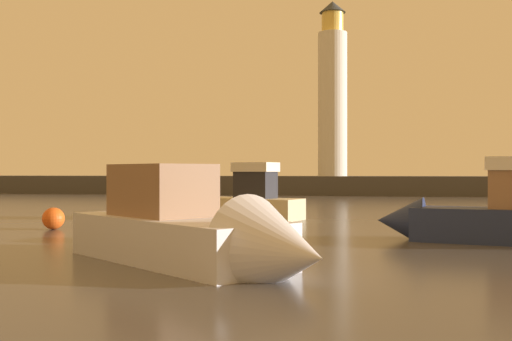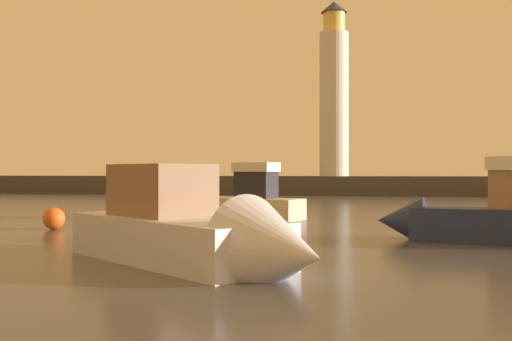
{
  "view_description": "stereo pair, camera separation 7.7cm",
  "coord_description": "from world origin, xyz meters",
  "views": [
    {
      "loc": [
        4.46,
        -1.94,
        2.17
      ],
      "look_at": [
        0.91,
        17.44,
        2.2
      ],
      "focal_mm": 41.81,
      "sensor_mm": 36.0,
      "label": 1
    },
    {
      "loc": [
        4.53,
        -1.92,
        2.17
      ],
      "look_at": [
        0.91,
        17.44,
        2.2
      ],
      "focal_mm": 41.81,
      "sensor_mm": 36.0,
      "label": 2
    }
  ],
  "objects": [
    {
      "name": "motorboat_1",
      "position": [
        0.85,
        11.09,
        0.76
      ],
      "size": [
        7.59,
        6.62,
        2.87
      ],
      "color": "silver",
      "rests_on": "ground_plane"
    },
    {
      "name": "motorboat_2",
      "position": [
        -1.59,
        25.11,
        0.76
      ],
      "size": [
        6.61,
        3.8,
        2.91
      ],
      "color": "beige",
      "rests_on": "ground_plane"
    },
    {
      "name": "mooring_buoy",
      "position": [
        -7.0,
        18.58,
        0.41
      ],
      "size": [
        0.82,
        0.82,
        0.82
      ],
      "primitive_type": "sphere",
      "color": "#EA5919",
      "rests_on": "ground_plane"
    },
    {
      "name": "breakwater",
      "position": [
        0.0,
        54.13,
        0.87
      ],
      "size": [
        89.15,
        5.24,
        1.73
      ],
      "primitive_type": "cube",
      "color": "#423F3D",
      "rests_on": "ground_plane"
    },
    {
      "name": "motorboat_0",
      "position": [
        7.81,
        17.25,
        0.81
      ],
      "size": [
        6.18,
        2.9,
        2.81
      ],
      "color": "#1E284C",
      "rests_on": "ground_plane"
    },
    {
      "name": "ground_plane",
      "position": [
        0.0,
        27.07,
        0.0
      ],
      "size": [
        220.0,
        220.0,
        0.0
      ],
      "primitive_type": "plane",
      "color": "#4C4742"
    },
    {
      "name": "lighthouse",
      "position": [
        1.47,
        54.13,
        9.49
      ],
      "size": [
        2.71,
        2.71,
        16.38
      ],
      "color": "silver",
      "rests_on": "breakwater"
    }
  ]
}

